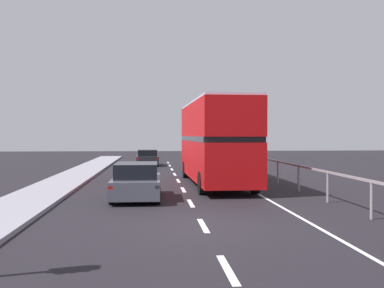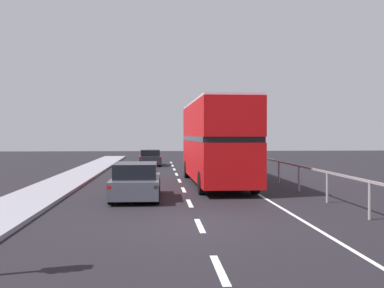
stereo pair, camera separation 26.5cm
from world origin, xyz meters
name	(u,v)px [view 1 (the left image)]	position (x,y,z in m)	size (l,w,h in m)	color
ground_plane	(202,225)	(0.00, 0.00, -0.05)	(75.05, 120.00, 0.10)	black
lane_paint_markings	(222,188)	(1.91, 8.69, 0.00)	(3.27, 46.00, 0.01)	silver
bridge_side_railing	(287,167)	(5.18, 9.00, 0.95)	(0.10, 42.00, 1.19)	gray
double_decker_bus_red	(215,140)	(1.77, 10.27, 2.28)	(2.79, 10.81, 4.24)	red
hatchback_car_near	(137,182)	(-2.05, 5.35, 0.69)	(1.93, 4.42, 1.44)	#4B4B57
sedan_car_ahead	(147,158)	(-1.87, 25.36, 0.64)	(1.91, 4.31, 1.33)	#26242C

